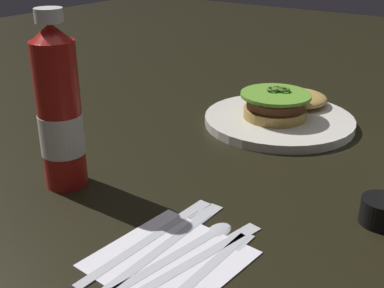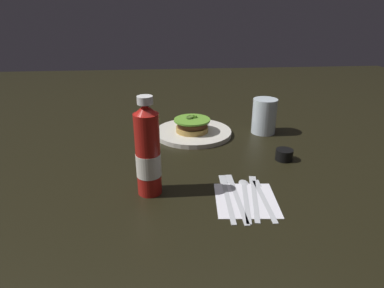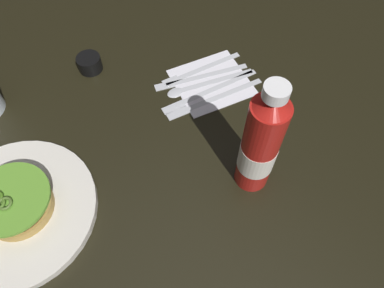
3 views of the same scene
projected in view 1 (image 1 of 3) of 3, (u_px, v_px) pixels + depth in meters
name	position (u px, v px, depth m)	size (l,w,h in m)	color
ground_plane	(269.00, 166.00, 0.76)	(3.00, 3.00, 0.00)	black
dinner_plate	(279.00, 120.00, 0.92)	(0.27, 0.27, 0.02)	silver
burger_sandwich	(284.00, 102.00, 0.93)	(0.21, 0.13, 0.05)	#B18B44
ketchup_bottle	(60.00, 113.00, 0.67)	(0.06, 0.06, 0.24)	#B21B15
condiment_cup	(382.00, 211.00, 0.61)	(0.05, 0.05, 0.03)	black
napkin	(170.00, 259.00, 0.55)	(0.15, 0.14, 0.00)	white
fork_utensil	(210.00, 263.00, 0.53)	(0.19, 0.02, 0.00)	silver
table_knife	(202.00, 254.00, 0.55)	(0.21, 0.06, 0.00)	silver
spoon_utensil	(189.00, 245.00, 0.56)	(0.19, 0.05, 0.00)	silver
butter_knife	(171.00, 237.00, 0.58)	(0.22, 0.02, 0.00)	silver
steak_knife	(158.00, 231.00, 0.59)	(0.22, 0.03, 0.00)	silver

